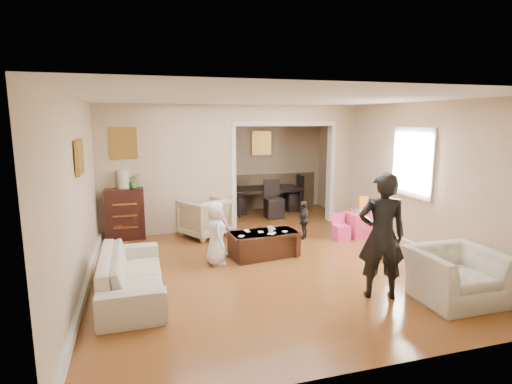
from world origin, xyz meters
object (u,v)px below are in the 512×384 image
object	(u,v)px
dresser	(125,214)
dining_table	(266,200)
table_lamp	(123,179)
adult_person	(382,236)
coffee_table	(264,244)
child_kneel_a	(216,233)
coffee_cup	(271,230)
sofa	(132,274)
armchair_back	(204,217)
child_toddler	(304,220)
play_table	(359,224)
child_kneel_b	(220,229)
cyan_cup	(357,211)
armchair_front	(455,275)

from	to	relation	value
dresser	dining_table	world-z (taller)	dresser
table_lamp	adult_person	bearing A→B (deg)	-49.14
coffee_table	adult_person	world-z (taller)	adult_person
child_kneel_a	dresser	bearing A→B (deg)	38.36
table_lamp	child_kneel_a	distance (m)	2.47
coffee_cup	adult_person	distance (m)	2.13
sofa	dining_table	distance (m)	5.27
armchair_back	child_toddler	bearing A→B (deg)	128.90
dining_table	sofa	bearing A→B (deg)	-129.41
dresser	adult_person	bearing A→B (deg)	-49.14
armchair_back	dining_table	size ratio (longest dim) A/B	0.48
play_table	coffee_cup	bearing A→B (deg)	-162.55
child_kneel_b	cyan_cup	bearing A→B (deg)	-113.07
table_lamp	child_toddler	xyz separation A→B (m)	(3.32, -1.01, -0.80)
child_kneel_b	child_toddler	world-z (taller)	child_kneel_b
dresser	table_lamp	xyz separation A→B (m)	(0.00, 0.00, 0.68)
armchair_back	coffee_table	xyz separation A→B (m)	(0.77, -1.48, -0.17)
armchair_front	cyan_cup	world-z (taller)	armchair_front
armchair_front	cyan_cup	distance (m)	2.91
child_kneel_a	adult_person	bearing A→B (deg)	-133.52
play_table	adult_person	xyz separation A→B (m)	(-1.23, -2.58, 0.58)
dresser	cyan_cup	bearing A→B (deg)	-15.49
table_lamp	dining_table	xyz separation A→B (m)	(3.33, 1.43, -0.87)
cyan_cup	child_toddler	xyz separation A→B (m)	(-1.03, 0.20, -0.15)
table_lamp	play_table	xyz separation A→B (m)	(4.46, -1.16, -0.93)
child_kneel_a	cyan_cup	bearing A→B (deg)	-74.78
armchair_front	coffee_table	distance (m)	2.97
armchair_front	child_toddler	xyz separation A→B (m)	(-0.77, 3.09, 0.04)
armchair_back	table_lamp	distance (m)	1.72
child_kneel_a	coffee_cup	bearing A→B (deg)	-82.29
sofa	adult_person	size ratio (longest dim) A/B	1.21
armchair_front	adult_person	world-z (taller)	adult_person
cyan_cup	child_kneel_b	size ratio (longest dim) A/B	0.09
sofa	adult_person	xyz separation A→B (m)	(3.11, -0.99, 0.53)
dresser	table_lamp	distance (m)	0.68
dining_table	child_kneel_b	world-z (taller)	child_kneel_b
armchair_front	armchair_back	bearing A→B (deg)	124.35
coffee_table	child_kneel_a	xyz separation A→B (m)	(-0.85, -0.15, 0.30)
child_kneel_b	coffee_cup	bearing A→B (deg)	-141.92
dresser	child_toddler	bearing A→B (deg)	-16.94
coffee_cup	play_table	bearing A→B (deg)	17.45
sofa	dresser	distance (m)	2.76
dining_table	adult_person	bearing A→B (deg)	-93.03
coffee_cup	child_kneel_b	world-z (taller)	child_kneel_b
cyan_cup	dresser	bearing A→B (deg)	164.51
adult_person	child_kneel_a	size ratio (longest dim) A/B	1.63
coffee_cup	child_kneel_b	size ratio (longest dim) A/B	0.12
dresser	child_kneel_b	bearing A→B (deg)	-42.91
dresser	cyan_cup	xyz separation A→B (m)	(4.36, -1.21, 0.03)
coffee_table	child_toddler	xyz separation A→B (m)	(1.05, 0.75, 0.17)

